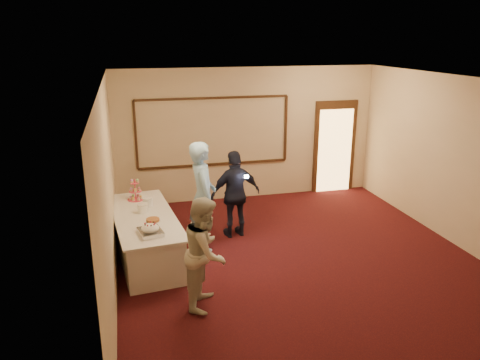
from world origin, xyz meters
name	(u,v)px	position (x,y,z in m)	size (l,w,h in m)	color
floor	(301,263)	(0.00, 0.00, 0.00)	(7.00, 7.00, 0.00)	black
room_walls	(306,145)	(0.00, 0.00, 2.03)	(6.04, 7.04, 3.02)	beige
wall_molding	(213,132)	(-0.80, 3.47, 1.60)	(3.45, 0.04, 1.55)	black
doorway	(334,147)	(2.15, 3.45, 1.08)	(1.05, 0.07, 2.20)	black
buffet_table	(145,236)	(-2.51, 0.86, 0.39)	(1.25, 2.63, 0.77)	white
pavlova_tray	(150,230)	(-2.45, 0.05, 0.84)	(0.40, 0.48, 0.17)	#AFB2B6
cupcake_stand	(135,192)	(-2.61, 1.68, 0.93)	(0.30, 0.30, 0.44)	#E3425B
plate_stack_a	(143,208)	(-2.52, 0.99, 0.85)	(0.19, 0.19, 0.16)	white
plate_stack_b	(148,202)	(-2.41, 1.29, 0.85)	(0.19, 0.19, 0.16)	white
tart	(153,220)	(-2.38, 0.53, 0.79)	(0.25, 0.25, 0.05)	white
man	(203,196)	(-1.48, 0.99, 0.98)	(0.71, 0.47, 1.95)	#85B3D8
woman	(206,252)	(-1.75, -0.83, 0.80)	(0.77, 0.60, 1.59)	beige
guest	(235,194)	(-0.80, 1.38, 0.83)	(0.97, 0.40, 1.66)	black
camera_flash	(246,177)	(-0.65, 1.16, 1.22)	(0.07, 0.04, 0.05)	white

